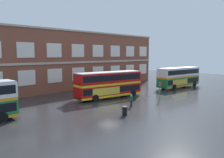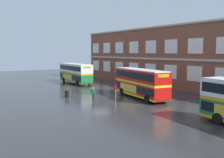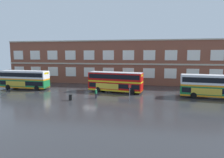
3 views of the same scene
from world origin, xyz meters
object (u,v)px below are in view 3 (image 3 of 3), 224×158
waiting_passenger (96,93)px  bus_stand_flag (130,91)px  double_decker_near (24,79)px  double_decker_far (214,86)px  station_litter_bin (70,97)px  double_decker_middle (115,82)px

waiting_passenger → bus_stand_flag: bearing=-4.7°
double_decker_near → waiting_passenger: double_decker_near is taller
double_decker_far → bus_stand_flag: bearing=-162.2°
double_decker_far → bus_stand_flag: (-14.26, -4.58, -0.51)m
double_decker_near → double_decker_far: 38.37m
double_decker_far → double_decker_near: bearing=176.8°
waiting_passenger → station_litter_bin: (-3.81, -2.21, -0.41)m
station_litter_bin → bus_stand_flag: bearing=10.0°
double_decker_near → bus_stand_flag: (24.05, -6.70, -0.51)m
double_decker_middle → station_litter_bin: 10.68m
bus_stand_flag → double_decker_middle: bearing=117.8°
double_decker_near → double_decker_middle: (20.43, 0.17, 0.00)m
double_decker_far → bus_stand_flag: size_ratio=4.16×
waiting_passenger → station_litter_bin: bearing=-149.9°
waiting_passenger → bus_stand_flag: 6.00m
double_decker_near → waiting_passenger: (18.11, -6.21, -1.22)m
double_decker_near → double_decker_far: size_ratio=0.99×
double_decker_near → station_litter_bin: double_decker_near is taller
station_litter_bin → double_decker_far: bearing=14.7°
double_decker_middle → double_decker_near: bearing=-179.5°
double_decker_far → station_litter_bin: 24.87m
double_decker_near → double_decker_far: same height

